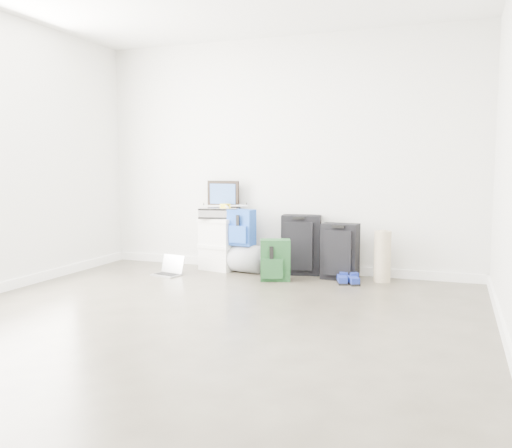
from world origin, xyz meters
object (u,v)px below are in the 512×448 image
at_px(briefcase, 220,213).
at_px(boxes_stack, 220,244).
at_px(duffel_bag, 242,258).
at_px(large_suitcase, 301,245).
at_px(laptop, 169,270).
at_px(carry_on, 340,251).

bearing_deg(briefcase, boxes_stack, 0.00).
relative_size(duffel_bag, large_suitcase, 0.77).
relative_size(large_suitcase, laptop, 1.91).
relative_size(duffel_bag, laptop, 1.47).
bearing_deg(laptop, carry_on, 26.48).
bearing_deg(briefcase, large_suitcase, -8.95).
relative_size(boxes_stack, duffel_bag, 1.19).
height_order(briefcase, duffel_bag, briefcase).
height_order(briefcase, carry_on, briefcase).
distance_m(duffel_bag, carry_on, 1.16).
height_order(boxes_stack, large_suitcase, large_suitcase).
height_order(boxes_stack, laptop, boxes_stack).
xyz_separation_m(boxes_stack, duffel_bag, (0.31, -0.06, -0.15)).
bearing_deg(briefcase, duffel_bag, -22.85).
relative_size(briefcase, duffel_bag, 0.86).
bearing_deg(briefcase, carry_on, -15.43).
xyz_separation_m(duffel_bag, carry_on, (1.15, -0.02, 0.15)).
relative_size(boxes_stack, large_suitcase, 0.91).
bearing_deg(large_suitcase, carry_on, -25.66).
relative_size(briefcase, large_suitcase, 0.66).
bearing_deg(boxes_stack, laptop, -116.08).
distance_m(large_suitcase, laptop, 1.52).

